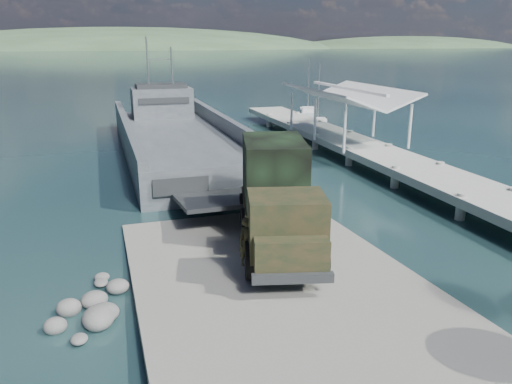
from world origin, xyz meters
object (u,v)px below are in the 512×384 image
soldier (247,252)px  sailboat_far (308,113)px  landing_craft (178,143)px  sailboat_near (318,125)px  pier (352,136)px  military_truck (277,197)px

soldier → sailboat_far: (19.25, 39.55, -1.03)m
landing_craft → sailboat_near: landing_craft is taller
sailboat_near → sailboat_far: 8.57m
pier → landing_craft: bearing=158.5°
pier → sailboat_near: 13.25m
military_truck → sailboat_far: sailboat_far is taller
military_truck → sailboat_near: bearing=76.5°
soldier → sailboat_near: sailboat_near is taller
landing_craft → sailboat_near: size_ratio=4.95×
pier → sailboat_near: bearing=77.0°
military_truck → sailboat_far: 40.94m
military_truck → landing_craft: bearing=106.1°
pier → sailboat_far: sailboat_far is taller
landing_craft → soldier: size_ratio=18.39×
landing_craft → sailboat_far: (18.08, 16.06, -0.44)m
sailboat_near → sailboat_far: size_ratio=0.97×
pier → sailboat_far: (5.33, 21.09, -1.23)m
landing_craft → sailboat_near: bearing=26.4°
landing_craft → sailboat_near: (15.71, 7.83, -0.45)m
military_truck → soldier: military_truck is taller
pier → soldier: pier is taller
landing_craft → military_truck: (0.86, -21.02, 1.75)m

